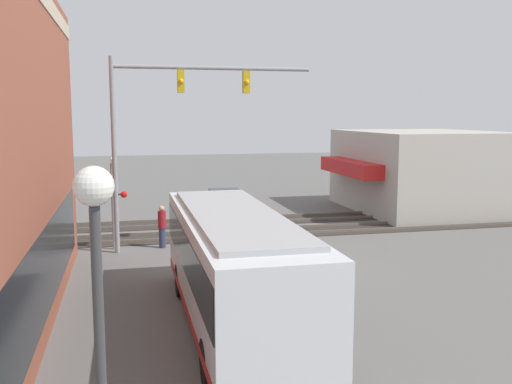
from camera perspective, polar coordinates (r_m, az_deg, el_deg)
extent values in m
plane|color=#605E5B|center=(21.23, 2.54, -7.49)|extent=(120.00, 120.00, 0.00)
cube|color=black|center=(16.25, -19.94, -6.53)|extent=(13.50, 0.12, 2.20)
cube|color=#B2ADA3|center=(34.75, 16.20, 2.05)|extent=(9.50, 7.79, 4.62)
cube|color=red|center=(32.80, 9.41, 2.44)|extent=(6.65, 1.20, 0.80)
cube|color=silver|center=(15.09, -2.23, -7.19)|extent=(10.03, 2.55, 2.53)
cube|color=black|center=(15.00, -2.24, -5.79)|extent=(9.83, 2.59, 1.06)
cube|color=#B21E1E|center=(15.41, -2.21, -11.13)|extent=(9.83, 2.58, 0.24)
cube|color=#A5A8AA|center=(14.80, -2.26, -2.23)|extent=(8.53, 2.17, 0.12)
cylinder|color=black|center=(18.08, -3.89, -8.58)|extent=(1.00, 2.57, 1.00)
cylinder|color=black|center=(12.51, 0.66, -16.20)|extent=(1.00, 2.57, 1.00)
cylinder|color=gray|center=(23.41, -13.98, 3.47)|extent=(0.20, 0.20, 7.85)
cylinder|color=gray|center=(23.69, -4.25, 12.26)|extent=(0.16, 8.06, 0.16)
cube|color=gold|center=(23.49, -7.54, 10.91)|extent=(0.30, 0.27, 0.90)
sphere|color=yellow|center=(23.33, -7.50, 10.93)|extent=(0.20, 0.20, 0.20)
cube|color=gold|center=(23.90, -0.99, 10.92)|extent=(0.30, 0.27, 0.90)
sphere|color=yellow|center=(23.74, -0.91, 10.94)|extent=(0.20, 0.20, 0.20)
cylinder|color=gray|center=(24.31, -14.10, -1.42)|extent=(0.14, 0.14, 3.60)
cube|color=white|center=(24.14, -14.20, 1.62)|extent=(1.41, 0.06, 1.41)
cube|color=white|center=(24.14, -14.20, 1.62)|extent=(1.41, 0.06, 1.41)
cylinder|color=#38383A|center=(24.24, -14.13, -0.26)|extent=(0.08, 0.90, 0.08)
sphere|color=red|center=(24.18, -13.07, -0.24)|extent=(0.28, 0.28, 0.28)
sphere|color=red|center=(24.20, -15.20, -0.30)|extent=(0.28, 0.28, 0.28)
sphere|color=white|center=(6.32, -15.93, 0.57)|extent=(0.44, 0.44, 0.44)
cube|color=#332D28|center=(26.89, -0.88, -4.18)|extent=(2.60, 60.00, 0.03)
cube|color=#6B6056|center=(26.20, -0.55, -4.37)|extent=(0.07, 60.00, 0.15)
cube|color=#6B6056|center=(27.57, -1.19, -3.76)|extent=(0.07, 60.00, 0.15)
cube|color=#332D28|center=(29.97, -2.16, -2.95)|extent=(2.60, 60.00, 0.03)
cube|color=#6B6056|center=(29.27, -1.90, -3.09)|extent=(0.07, 60.00, 0.15)
cube|color=#6B6056|center=(30.65, -2.42, -2.59)|extent=(0.07, 60.00, 0.15)
cube|color=navy|center=(31.21, -3.01, -1.55)|extent=(4.83, 1.80, 0.56)
cube|color=black|center=(30.88, -2.94, -0.50)|extent=(2.66, 1.62, 0.67)
cylinder|color=black|center=(32.70, -3.47, -1.51)|extent=(0.64, 1.82, 0.64)
cylinder|color=black|center=(29.79, -2.51, -2.42)|extent=(0.64, 1.82, 0.64)
cylinder|color=#2D3351|center=(24.41, -9.36, -4.54)|extent=(0.28, 0.28, 0.85)
cylinder|color=maroon|center=(24.25, -9.40, -2.73)|extent=(0.34, 0.34, 0.71)
sphere|color=tan|center=(24.17, -9.42, -1.63)|extent=(0.23, 0.23, 0.23)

